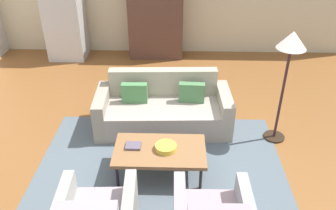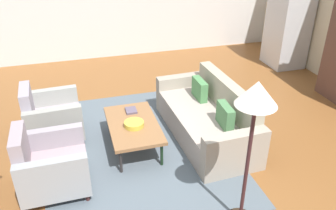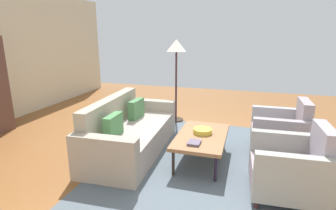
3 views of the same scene
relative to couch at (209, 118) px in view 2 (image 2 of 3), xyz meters
The scene contains 10 objects.
ground_plane 1.03m from the couch, 73.99° to the right, with size 10.16×10.16×0.00m, color brown.
area_rug 1.17m from the couch, 89.81° to the right, with size 3.40×2.60×0.01m, color #505C65.
couch is the anchor object (origin of this frame).
coffee_table 1.19m from the couch, 89.82° to the right, with size 1.20×0.70×0.41m.
armchair_left 2.43m from the couch, 104.15° to the right, with size 0.84×0.84×0.88m.
armchair_right 2.43m from the couch, 75.59° to the right, with size 0.81×0.81×0.88m.
fruit_bowl 1.20m from the couch, 86.00° to the right, with size 0.28×0.28×0.07m, color gold.
book_stack 1.21m from the couch, 106.81° to the right, with size 0.20×0.16×0.03m.
refrigerator 3.63m from the couch, 129.78° to the left, with size 0.80×0.73×1.85m.
floor_lamp 2.11m from the couch, 10.60° to the right, with size 0.40×0.40×1.72m.
Camera 2 is at (3.93, -0.93, 3.00)m, focal length 36.98 mm.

